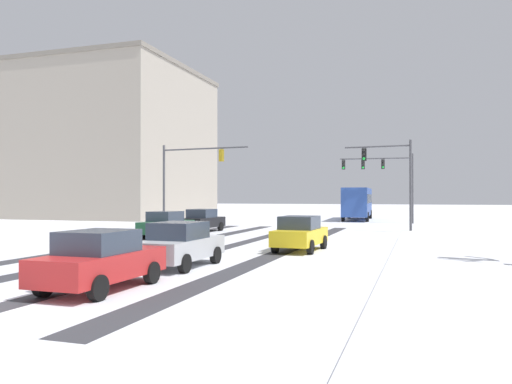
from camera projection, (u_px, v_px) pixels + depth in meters
The scene contains 15 objects.
wheel_track_left_lane at pixel (176, 244), 26.29m from camera, with size 1.04×32.91×0.01m, color #38383D.
wheel_track_right_lane at pixel (291, 248), 24.36m from camera, with size 1.00×32.91×0.01m, color #38383D.
wheel_track_center at pixel (128, 243), 27.17m from camera, with size 1.03×32.91×0.01m, color #38383D.
wheel_track_oncoming at pixel (230, 246), 25.34m from camera, with size 0.84×32.91×0.01m, color #38383D.
sidewalk_kerb_right at pixel (441, 256), 20.84m from camera, with size 4.00×32.91×0.12m, color white.
traffic_signal_far_right at pixel (383, 172), 47.08m from camera, with size 6.74×0.84×6.50m.
traffic_signal_near_left at pixel (187, 170), 38.02m from camera, with size 7.18×0.72×6.50m.
traffic_signal_near_right at pixel (393, 171), 35.49m from camera, with size 4.70×0.46×6.50m.
car_black_lead at pixel (203, 220), 35.65m from camera, with size 1.99×4.18×1.62m.
car_dark_green_second at pixel (166, 224), 30.43m from camera, with size 1.99×4.18×1.62m.
car_yellow_cab_third at pixel (300, 233), 23.21m from camera, with size 1.98×4.17×1.62m.
car_silver_fourth at pixel (180, 244), 17.91m from camera, with size 1.89×4.13×1.62m.
car_red_fifth at pixel (101, 260), 13.54m from camera, with size 1.86×4.11×1.62m.
bus_oncoming at pixel (358, 201), 53.55m from camera, with size 3.05×11.10×3.38m.
office_building_far_left_block at pixel (88, 145), 63.02m from camera, with size 27.24×20.14×17.96m.
Camera 1 is at (9.65, -8.76, 2.54)m, focal length 35.14 mm.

